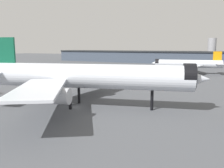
% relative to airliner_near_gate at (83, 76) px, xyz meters
% --- Properties ---
extents(ground, '(900.00, 900.00, 0.00)m').
position_rel_airliner_near_gate_xyz_m(ground, '(-1.82, -1.98, -8.65)').
color(ground, '#4C4F54').
extents(airliner_near_gate, '(67.02, 60.11, 19.63)m').
position_rel_airliner_near_gate_xyz_m(airliner_near_gate, '(0.00, 0.00, 0.00)').
color(airliner_near_gate, silver).
rests_on(airliner_near_gate, ground).
extents(airliner_far_taxiway, '(46.77, 42.18, 14.14)m').
position_rel_airliner_near_gate_xyz_m(airliner_far_taxiway, '(16.81, 100.95, -2.42)').
color(airliner_far_taxiway, silver).
rests_on(airliner_far_taxiway, ground).
extents(terminal_building, '(225.81, 41.47, 25.21)m').
position_rel_airliner_near_gate_xyz_m(terminal_building, '(-33.87, 193.59, -2.02)').
color(terminal_building, '#3D4756').
rests_on(terminal_building, ground).
extents(traffic_cone_wingtip, '(0.56, 0.56, 0.70)m').
position_rel_airliner_near_gate_xyz_m(traffic_cone_wingtip, '(15.43, 33.73, -8.30)').
color(traffic_cone_wingtip, '#F2600C').
rests_on(traffic_cone_wingtip, ground).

